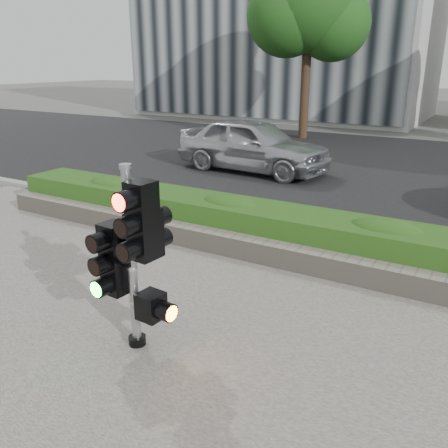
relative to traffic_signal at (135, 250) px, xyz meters
The scene contains 8 objects.
ground 1.54m from the traffic_signal, 67.11° to the left, with size 120.00×120.00×0.00m, color #51514C.
road 10.99m from the traffic_signal, 87.97° to the left, with size 60.00×13.00×0.02m, color black.
curb 4.23m from the traffic_signal, 84.56° to the left, with size 60.00×0.25×0.12m, color gray.
stone_wall 3.00m from the traffic_signal, 82.17° to the left, with size 12.00×0.32×0.34m, color gray.
hedge 3.58m from the traffic_signal, 83.63° to the left, with size 12.00×1.00×0.68m, color #45892A.
tree_left 16.48m from the traffic_signal, 104.94° to the left, with size 4.61×4.03×7.34m.
traffic_signal is the anchor object (origin of this frame).
car_silver 9.18m from the traffic_signal, 109.20° to the left, with size 1.82×4.51×1.54m, color #B2B3BA.
Camera 1 is at (2.76, -4.44, 3.05)m, focal length 38.00 mm.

